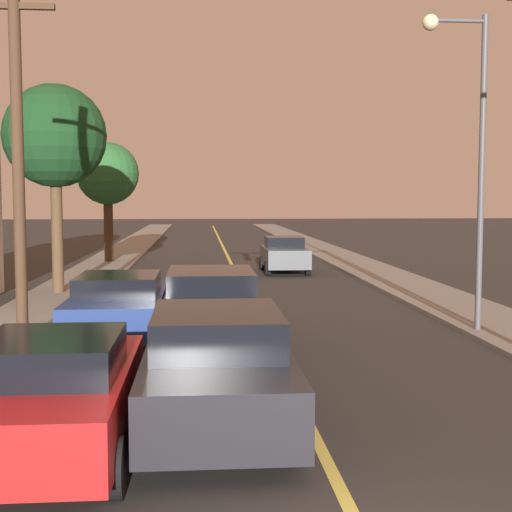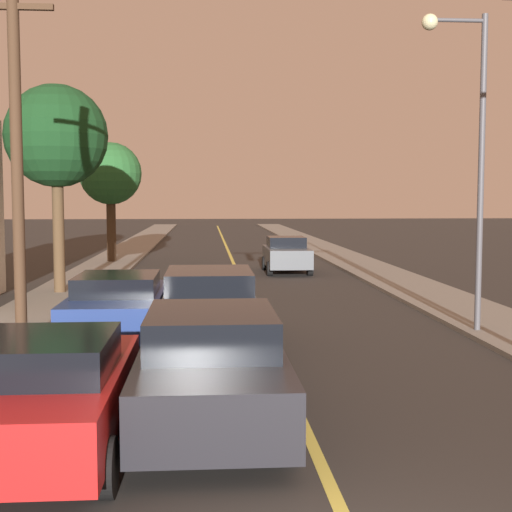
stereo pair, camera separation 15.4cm
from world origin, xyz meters
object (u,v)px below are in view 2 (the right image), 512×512
Objects in this scene: streetlamp_right at (468,131)px; car_outer_lane_front at (48,393)px; car_far_oncoming at (286,254)px; car_outer_lane_second at (119,305)px; car_near_lane_front at (212,366)px; car_near_lane_second at (209,309)px; tree_left_far at (110,175)px; utility_pole_left at (17,156)px; tree_left_near at (56,137)px.

car_outer_lane_front is at bearing -137.60° from streetlamp_right.
car_outer_lane_second is at bearing 68.89° from car_far_oncoming.
car_near_lane_front is 1.05× the size of car_outer_lane_second.
car_near_lane_front reaches higher than car_far_oncoming.
car_outer_lane_front is (-2.00, -5.99, -0.07)m from car_near_lane_second.
car_outer_lane_front is (-2.00, -1.10, -0.04)m from car_near_lane_front.
utility_pole_left is at bearing -88.04° from tree_left_far.
car_far_oncoming is at bearing 64.01° from utility_pole_left.
utility_pole_left reaches higher than car_outer_lane_front.
car_outer_lane_second is at bearing 108.31° from car_near_lane_front.
car_outer_lane_second is at bearing 150.07° from car_near_lane_second.
car_near_lane_front is at bearing -90.00° from car_near_lane_second.
tree_left_near is at bearing 119.14° from car_near_lane_second.
car_near_lane_second is 7.06m from streetlamp_right.
car_outer_lane_second is at bearing 90.00° from car_outer_lane_front.
car_near_lane_second is 1.21× the size of car_outer_lane_front.
utility_pole_left reaches higher than tree_left_near.
utility_pole_left is (-1.87, -0.98, 3.21)m from car_outer_lane_second.
car_near_lane_second is 10.66m from tree_left_near.
tree_left_near is at bearing 110.51° from car_outer_lane_second.
car_near_lane_second is (0.00, 4.89, 0.03)m from car_near_lane_front.
tree_left_far is (-4.54, 19.66, 3.37)m from car_near_lane_second.
car_near_lane_second reaches higher than car_near_lane_front.
car_near_lane_front is at bearing -70.47° from tree_left_near.
tree_left_near reaches higher than car_near_lane_front.
car_near_lane_second is at bearing -168.71° from streetlamp_right.
tree_left_far is at bearing 97.81° from car_outer_lane_second.
streetlamp_right is at bearing 0.10° from car_outer_lane_second.
streetlamp_right is (7.84, 7.16, 3.86)m from car_outer_lane_front.
car_near_lane_second reaches higher than car_outer_lane_second.
utility_pole_left is at bearing -152.47° from car_outer_lane_second.
car_outer_lane_second is 0.72× the size of tree_left_near.
car_outer_lane_second is 8.99m from tree_left_near.
car_outer_lane_second is at bearing 27.53° from utility_pole_left.
streetlamp_right is 12.93m from tree_left_near.
utility_pole_left is 19.50m from tree_left_far.
car_outer_lane_second is (0.00, 7.14, -0.00)m from car_outer_lane_front.
car_near_lane_front is 0.76× the size of tree_left_near.
car_near_lane_front is 6.36m from car_outer_lane_second.
streetlamp_right reaches higher than car_near_lane_second.
utility_pole_left is 1.32× the size of tree_left_far.
tree_left_far reaches higher than car_near_lane_front.
tree_left_near is (-0.90, 8.38, 1.07)m from utility_pole_left.
streetlamp_right is at bearing 5.82° from utility_pole_left.
tree_left_near is 1.17× the size of tree_left_far.
tree_left_far reaches higher than car_outer_lane_front.
utility_pole_left reaches higher than tree_left_far.
car_outer_lane_second is 0.64× the size of utility_pole_left.
streetlamp_right is 0.96× the size of utility_pole_left.
streetlamp_right reaches higher than car_far_oncoming.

